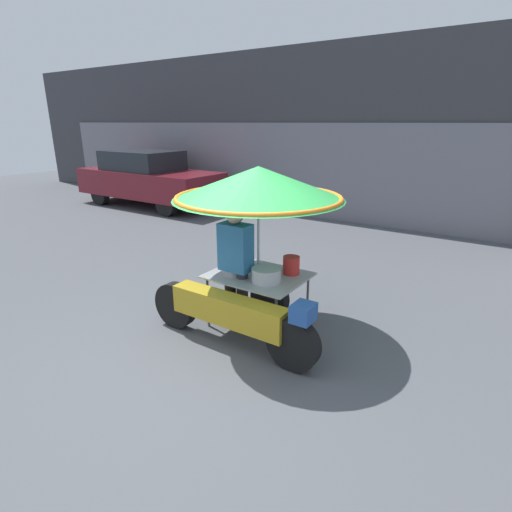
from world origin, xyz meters
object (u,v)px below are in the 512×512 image
object	(u,v)px
parked_car	(148,178)
vendor_motorcycle_cart	(256,205)
potted_plant	(115,178)
vendor_person	(236,263)

from	to	relation	value
parked_car	vendor_motorcycle_cart	bearing A→B (deg)	-33.23
parked_car	potted_plant	distance (m)	2.99
vendor_motorcycle_cart	vendor_person	size ratio (longest dim) A/B	1.46
potted_plant	parked_car	bearing A→B (deg)	-18.70
vendor_person	parked_car	bearing A→B (deg)	145.25
vendor_person	parked_car	distance (m)	8.13
vendor_person	potted_plant	xyz separation A→B (m)	(-9.50, 5.59, -0.33)
vendor_motorcycle_cart	parked_car	xyz separation A→B (m)	(-6.88, 4.51, -0.71)
parked_car	potted_plant	xyz separation A→B (m)	(-2.81, 0.95, -0.32)
vendor_motorcycle_cart	potted_plant	bearing A→B (deg)	150.61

